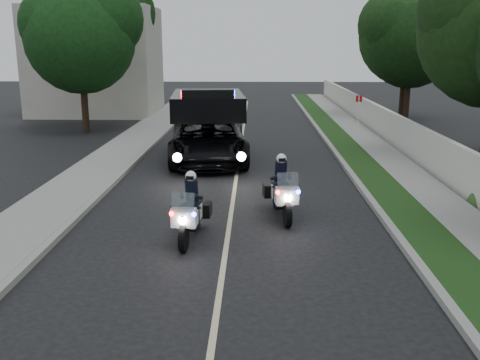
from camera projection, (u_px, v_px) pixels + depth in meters
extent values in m
plane|color=black|center=(223.00, 267.00, 11.39)|extent=(120.00, 120.00, 0.00)
cube|color=gray|center=(344.00, 164.00, 20.96)|extent=(0.20, 60.00, 0.15)
cube|color=#193814|center=(362.00, 164.00, 20.94)|extent=(1.20, 60.00, 0.16)
cube|color=gray|center=(396.00, 164.00, 20.90)|extent=(1.40, 60.00, 0.16)
cube|color=beige|center=(423.00, 147.00, 20.71)|extent=(0.22, 60.00, 1.50)
cube|color=gray|center=(134.00, 163.00, 21.18)|extent=(0.20, 60.00, 0.15)
cube|color=gray|center=(106.00, 163.00, 21.21)|extent=(2.00, 60.00, 0.16)
cube|color=#A8A396|center=(96.00, 61.00, 36.03)|extent=(8.00, 6.00, 7.00)
cube|color=#BFB78C|center=(238.00, 165.00, 21.09)|extent=(0.12, 50.00, 0.01)
imported|color=black|center=(209.00, 161.00, 21.94)|extent=(3.60, 6.75, 3.16)
imported|color=black|center=(202.00, 124.00, 32.34)|extent=(0.72, 1.75, 0.90)
imported|color=black|center=(202.00, 124.00, 32.34)|extent=(0.71, 0.50, 1.90)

